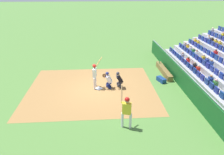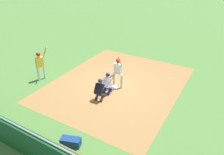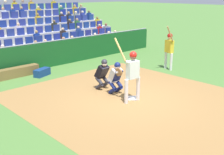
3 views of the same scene
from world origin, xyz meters
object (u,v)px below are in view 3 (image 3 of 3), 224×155
(batter_at_plate, at_px, (132,71))
(home_plate_umpire, at_px, (103,73))
(catcher_crouching, at_px, (116,76))
(on_deck_batter, at_px, (169,47))
(dugout_bench, at_px, (3,75))
(home_plate_marker, at_px, (130,98))
(equipment_duffel_bag, at_px, (42,72))

(batter_at_plate, distance_m, home_plate_umpire, 1.78)
(catcher_crouching, relative_size, on_deck_batter, 0.57)
(dugout_bench, xyz_separation_m, on_deck_batter, (-6.71, 4.08, 0.92))
(catcher_crouching, xyz_separation_m, dugout_bench, (2.31, -4.78, -0.49))
(catcher_crouching, height_order, dugout_bench, catcher_crouching)
(home_plate_umpire, xyz_separation_m, dugout_bench, (2.33, -4.01, -0.47))
(home_plate_marker, relative_size, equipment_duffel_bag, 0.54)
(batter_at_plate, xyz_separation_m, home_plate_umpire, (-0.17, -1.71, -0.45))
(home_plate_marker, relative_size, home_plate_umpire, 0.35)
(on_deck_batter, bearing_deg, home_plate_umpire, -0.92)
(equipment_duffel_bag, xyz_separation_m, on_deck_batter, (-5.16, 3.40, 0.97))
(home_plate_umpire, distance_m, on_deck_batter, 4.41)
(home_plate_umpire, bearing_deg, home_plate_marker, 91.02)
(batter_at_plate, distance_m, on_deck_batter, 4.83)
(home_plate_marker, height_order, batter_at_plate, batter_at_plate)
(home_plate_marker, relative_size, batter_at_plate, 0.20)
(home_plate_marker, bearing_deg, on_deck_batter, -162.25)
(catcher_crouching, bearing_deg, home_plate_marker, 93.64)
(dugout_bench, distance_m, equipment_duffel_bag, 1.69)
(dugout_bench, bearing_deg, catcher_crouching, 115.78)
(home_plate_marker, xyz_separation_m, catcher_crouching, (0.04, -0.69, 0.70))
(home_plate_umpire, bearing_deg, on_deck_batter, 179.08)
(on_deck_batter, bearing_deg, dugout_bench, -31.29)
(home_plate_marker, bearing_deg, home_plate_umpire, -88.98)
(dugout_bench, bearing_deg, home_plate_umpire, 120.13)
(batter_at_plate, distance_m, dugout_bench, 6.18)
(batter_at_plate, relative_size, home_plate_umpire, 1.79)
(equipment_duffel_bag, bearing_deg, on_deck_batter, 127.08)
(batter_at_plate, bearing_deg, on_deck_batter, -160.18)
(home_plate_umpire, height_order, dugout_bench, home_plate_umpire)
(catcher_crouching, relative_size, dugout_bench, 0.38)
(home_plate_marker, height_order, dugout_bench, dugout_bench)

